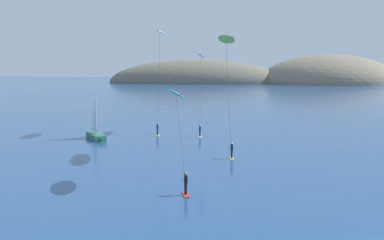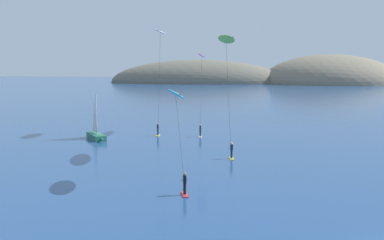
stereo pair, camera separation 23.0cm
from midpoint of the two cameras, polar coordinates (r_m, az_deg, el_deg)
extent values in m
ellipsoid|color=#6B6656|center=(231.82, 0.45, 4.41)|extent=(85.05, 33.60, 22.28)
ellipsoid|color=#7A705B|center=(235.85, 15.81, 4.20)|extent=(64.75, 52.16, 27.24)
cube|color=#23664C|center=(62.62, -11.43, -1.93)|extent=(3.76, 4.80, 0.70)
cone|color=#23664C|center=(60.33, -10.85, -2.25)|extent=(1.72, 2.18, 0.67)
cylinder|color=#B2B2B7|center=(61.97, -11.42, 0.63)|extent=(0.12, 0.12, 5.00)
pyramid|color=white|center=(62.85, -11.62, 0.55)|extent=(1.03, 1.56, 4.25)
cylinder|color=#A5A5AD|center=(63.11, -11.58, -1.32)|extent=(1.03, 1.56, 0.08)
cube|color=yellow|center=(49.22, 4.59, -4.56)|extent=(0.54, 1.53, 0.08)
cylinder|color=#192338|center=(49.13, 4.60, -4.06)|extent=(0.22, 0.22, 0.80)
cube|color=#192338|center=(49.01, 4.60, -3.25)|extent=(0.29, 0.38, 0.60)
sphere|color=beige|center=(48.94, 4.61, -2.77)|extent=(0.22, 0.22, 0.22)
cylinder|color=black|center=(49.36, 4.50, -3.32)|extent=(0.54, 0.19, 0.04)
ellipsoid|color=#8CD12D|center=(51.08, 3.93, 9.53)|extent=(2.81, 6.19, 0.98)
cylinder|color=#722DD1|center=(51.09, 3.93, 9.58)|extent=(1.76, 5.62, 0.16)
cylinder|color=#333338|center=(49.91, 4.21, 3.15)|extent=(0.72, 2.44, 11.00)
cube|color=silver|center=(63.29, 0.84, -1.99)|extent=(0.46, 1.52, 0.08)
cylinder|color=#192338|center=(63.23, 0.84, -1.60)|extent=(0.22, 0.22, 0.80)
cube|color=#192338|center=(63.13, 0.84, -0.97)|extent=(0.22, 0.35, 0.60)
sphere|color=beige|center=(63.07, 0.84, -0.59)|extent=(0.22, 0.22, 0.22)
cylinder|color=black|center=(63.49, 0.85, -1.03)|extent=(0.55, 0.07, 0.04)
ellipsoid|color=purple|center=(67.67, 1.01, 7.66)|extent=(1.47, 6.45, 0.68)
cylinder|color=#7ACC42|center=(67.67, 1.01, 7.70)|extent=(0.54, 6.07, 0.16)
cylinder|color=#333338|center=(65.39, 0.93, 3.41)|extent=(0.32, 4.78, 9.58)
cube|color=yellow|center=(64.54, -4.21, -1.84)|extent=(0.45, 1.51, 0.08)
cylinder|color=#192338|center=(64.48, -4.22, -1.45)|extent=(0.22, 0.22, 0.80)
cube|color=#192338|center=(64.38, -4.22, -0.83)|extent=(0.22, 0.35, 0.60)
sphere|color=#9E7051|center=(64.33, -4.22, -0.46)|extent=(0.22, 0.22, 0.22)
cylinder|color=black|center=(64.74, -4.18, -0.90)|extent=(0.55, 0.07, 0.04)
ellipsoid|color=white|center=(67.25, -3.93, 10.39)|extent=(1.88, 5.01, 0.75)
cylinder|color=black|center=(67.26, -3.93, 10.44)|extent=(0.40, 4.69, 0.16)
cylinder|color=#333338|center=(65.68, -4.05, 4.81)|extent=(0.18, 3.01, 12.79)
cube|color=red|center=(35.94, -0.93, -8.83)|extent=(0.75, 1.55, 0.08)
cylinder|color=black|center=(35.82, -0.93, -8.15)|extent=(0.22, 0.22, 0.80)
cube|color=black|center=(35.65, -0.93, -7.07)|extent=(0.29, 0.38, 0.60)
sphere|color=#9E7051|center=(35.55, -0.93, -6.41)|extent=(0.22, 0.22, 0.22)
cylinder|color=black|center=(36.01, -1.03, -7.12)|extent=(0.54, 0.20, 0.04)
ellipsoid|color=#23B2C6|center=(38.80, -2.03, 3.14)|extent=(2.58, 4.75, 0.85)
cylinder|color=#DB4C38|center=(38.79, -2.03, 3.21)|extent=(1.46, 4.20, 0.16)
cylinder|color=#333338|center=(37.26, -1.55, -1.88)|extent=(1.17, 3.67, 6.10)
camera|label=1|loc=(0.12, -90.13, -0.02)|focal=45.00mm
camera|label=2|loc=(0.12, 89.87, 0.02)|focal=45.00mm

